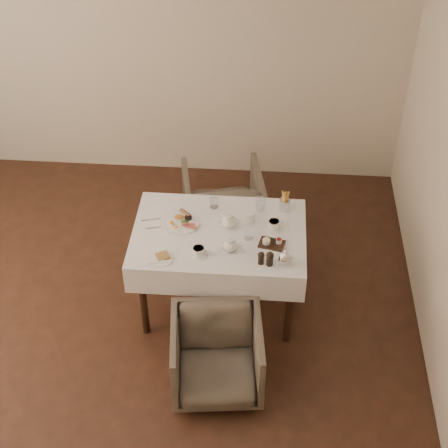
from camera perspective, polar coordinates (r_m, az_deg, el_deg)
table at (r=5.13m, az=-0.42°, el=-1.67°), size 1.28×0.88×0.75m
armchair_near at (r=4.84m, az=-0.60°, el=-10.93°), size 0.69×0.70×0.58m
armchair_far at (r=6.03m, az=-0.08°, el=1.76°), size 0.79×0.81×0.63m
breakfast_plate at (r=5.14m, az=-3.66°, el=0.23°), size 0.30×0.30×0.04m
side_plate at (r=4.85m, az=-5.35°, el=-2.83°), size 0.19×0.18×0.02m
teapot_centre at (r=5.06m, az=0.40°, el=0.30°), size 0.18×0.16×0.12m
teapot_front at (r=4.86m, az=0.50°, el=-1.71°), size 0.16×0.13×0.12m
creamer at (r=5.13m, az=2.23°, el=0.60°), size 0.08×0.08×0.08m
teacup_near at (r=4.85m, az=-2.13°, el=-2.32°), size 0.14×0.14×0.07m
teacup_far at (r=5.08m, az=4.17°, el=-0.08°), size 0.14×0.14×0.07m
glass_left at (r=5.26m, az=-0.83°, el=1.83°), size 0.08×0.08×0.09m
glass_mid at (r=4.97m, az=2.07°, el=-0.82°), size 0.07×0.07×0.09m
glass_right at (r=5.24m, az=3.04°, el=1.67°), size 0.09×0.09×0.10m
condiment_board at (r=4.95m, az=3.98°, el=-1.60°), size 0.20×0.16×0.05m
pepper_mill_left at (r=4.78m, az=3.09°, el=-2.83°), size 0.05×0.05×0.10m
pepper_mill_right at (r=4.77m, az=3.82°, el=-2.89°), size 0.07×0.07×0.12m
silver_pot at (r=4.78m, az=5.05°, el=-2.76°), size 0.11×0.09×0.12m
fries_cup at (r=5.23m, az=5.07°, el=1.85°), size 0.08×0.08×0.17m
cutlery_fork at (r=5.19m, az=-5.88°, el=0.40°), size 0.18×0.07×0.00m
cutlery_knife at (r=5.11m, az=-5.56°, el=-0.29°), size 0.18×0.06×0.00m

